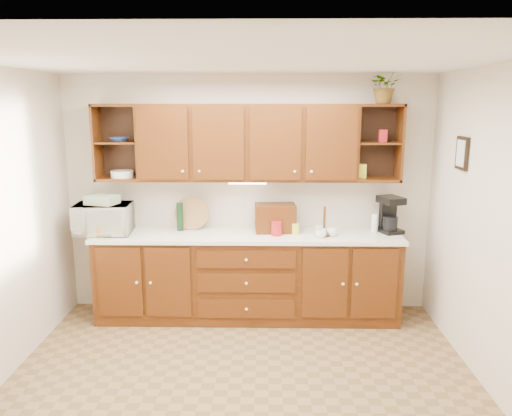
{
  "coord_description": "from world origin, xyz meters",
  "views": [
    {
      "loc": [
        0.19,
        -3.67,
        2.3
      ],
      "look_at": [
        0.1,
        1.15,
        1.28
      ],
      "focal_mm": 35.0,
      "sensor_mm": 36.0,
      "label": 1
    }
  ],
  "objects_px": {
    "coffee_maker": "(390,215)",
    "microwave": "(103,219)",
    "bread_box": "(275,218)",
    "potted_plant": "(385,86)"
  },
  "relations": [
    {
      "from": "bread_box",
      "to": "coffee_maker",
      "type": "height_order",
      "value": "coffee_maker"
    },
    {
      "from": "microwave",
      "to": "coffee_maker",
      "type": "bearing_deg",
      "value": -0.76
    },
    {
      "from": "bread_box",
      "to": "potted_plant",
      "type": "bearing_deg",
      "value": -4.54
    },
    {
      "from": "bread_box",
      "to": "coffee_maker",
      "type": "xyz_separation_m",
      "value": [
        1.22,
        0.01,
        0.04
      ]
    },
    {
      "from": "coffee_maker",
      "to": "potted_plant",
      "type": "bearing_deg",
      "value": 169.39
    },
    {
      "from": "coffee_maker",
      "to": "microwave",
      "type": "bearing_deg",
      "value": 161.98
    },
    {
      "from": "bread_box",
      "to": "coffee_maker",
      "type": "distance_m",
      "value": 1.22
    },
    {
      "from": "potted_plant",
      "to": "coffee_maker",
      "type": "bearing_deg",
      "value": 9.91
    },
    {
      "from": "microwave",
      "to": "potted_plant",
      "type": "height_order",
      "value": "potted_plant"
    },
    {
      "from": "microwave",
      "to": "bread_box",
      "type": "distance_m",
      "value": 1.82
    }
  ]
}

